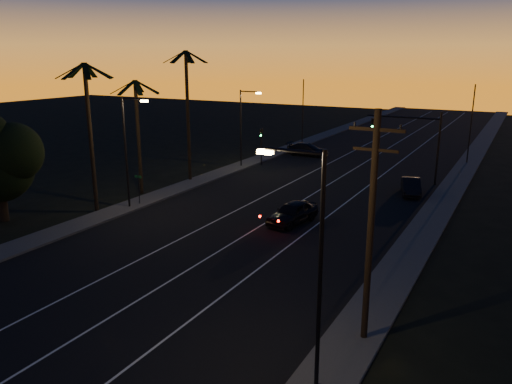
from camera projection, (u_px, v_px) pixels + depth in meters
The scene contains 21 objects.
road at pixel (303, 196), 44.04m from camera, with size 20.00×170.00×0.01m, color black.
sidewalk_left at pixel (198, 181), 49.22m from camera, with size 2.40×170.00×0.16m, color #373735.
sidewalk_right at pixel (435, 214), 38.83m from camera, with size 2.40×170.00×0.16m, color #373735.
lane_stripe_left at pixel (272, 192), 45.43m from camera, with size 0.12×160.00×0.01m, color silver.
lane_stripe_mid at pixel (308, 197), 43.81m from camera, with size 0.12×160.00×0.01m, color silver.
lane_stripe_right at pixel (346, 202), 42.18m from camera, with size 0.12×160.00×0.01m, color silver.
palm_near at pixel (89, 123), 37.88m from camera, with size 4.25×4.16×11.53m.
palm_mid at pixel (138, 124), 43.45m from camera, with size 4.25×4.16×10.03m.
palm_far at pixel (187, 104), 47.71m from camera, with size 4.25×4.16×12.53m.
streetlight_left_near at pixel (128, 144), 39.15m from camera, with size 2.55×0.26×9.00m.
streetlight_left_far at pixel (243, 122), 54.45m from camera, with size 2.55×0.26×8.50m.
streetlight_right_near at pixel (313, 253), 17.37m from camera, with size 2.55×0.26×9.00m.
street_sign at pixel (139, 186), 41.00m from camera, with size 0.70×0.06×2.60m.
utility_pole at pixel (371, 224), 20.34m from camera, with size 2.20×0.28×10.00m.
signal_mast at pixel (414, 134), 47.94m from camera, with size 7.10×0.41×7.00m.
signal_post at pixel (261, 140), 56.14m from camera, with size 0.28×0.37×4.20m.
far_pole_left at pixel (303, 112), 69.13m from camera, with size 0.14×0.14×9.00m, color black.
far_pole_right at pixel (471, 125), 56.39m from camera, with size 0.14×0.14×9.00m, color black.
lead_car at pixel (293, 213), 36.74m from camera, with size 2.78×5.56×1.63m.
right_car at pixel (411, 186), 44.58m from camera, with size 2.69×4.62×1.44m.
cross_car at pixel (307, 149), 62.13m from camera, with size 5.30×2.21×1.53m.
Camera 1 is at (16.75, -9.17, 11.91)m, focal length 35.00 mm.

